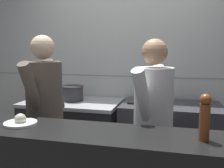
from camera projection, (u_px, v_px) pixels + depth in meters
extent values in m
cube|color=silver|center=(127.00, 64.00, 3.37)|extent=(8.00, 0.06, 2.60)
cube|color=gray|center=(127.00, 76.00, 3.36)|extent=(8.00, 0.00, 0.01)
cube|color=#232326|center=(73.00, 137.00, 3.26)|extent=(1.14, 0.70, 0.83)
cube|color=#B7BABF|center=(72.00, 103.00, 3.20)|extent=(1.16, 0.71, 0.04)
cube|color=#B7BABF|center=(61.00, 141.00, 2.93)|extent=(1.03, 0.03, 0.10)
cube|color=#38383D|center=(170.00, 143.00, 2.96)|extent=(1.09, 0.65, 0.89)
cylinder|color=#2D2D33|center=(73.00, 93.00, 3.20)|extent=(0.25, 0.25, 0.18)
cylinder|color=#2D2D33|center=(73.00, 86.00, 3.19)|extent=(0.27, 0.27, 0.01)
cone|color=#B7BABF|center=(151.00, 98.00, 2.99)|extent=(0.23, 0.23, 0.10)
cube|color=#B7BABF|center=(149.00, 105.00, 2.83)|extent=(0.27, 0.07, 0.01)
cube|color=black|center=(132.00, 103.00, 2.90)|extent=(0.11, 0.04, 0.02)
cylinder|color=white|center=(21.00, 123.00, 1.85)|extent=(0.23, 0.23, 0.02)
sphere|color=beige|center=(20.00, 119.00, 1.84)|extent=(0.08, 0.08, 0.08)
cylinder|color=brown|center=(204.00, 122.00, 1.52)|extent=(0.06, 0.06, 0.22)
sphere|color=brown|center=(206.00, 99.00, 1.50)|extent=(0.07, 0.07, 0.07)
cube|color=black|center=(47.00, 168.00, 2.49)|extent=(0.28, 0.19, 0.76)
cylinder|color=brown|center=(44.00, 96.00, 2.39)|extent=(0.34, 0.34, 0.63)
sphere|color=beige|center=(43.00, 47.00, 2.33)|extent=(0.22, 0.22, 0.22)
cylinder|color=brown|center=(54.00, 85.00, 2.57)|extent=(0.10, 0.32, 0.53)
cylinder|color=brown|center=(32.00, 92.00, 2.19)|extent=(0.10, 0.32, 0.53)
cylinder|color=white|center=(153.00, 105.00, 2.16)|extent=(0.41, 0.41, 0.61)
sphere|color=tan|center=(155.00, 52.00, 2.10)|extent=(0.21, 0.21, 0.21)
cylinder|color=white|center=(162.00, 93.00, 2.31)|extent=(0.19, 0.32, 0.51)
cylinder|color=white|center=(144.00, 100.00, 1.99)|extent=(0.19, 0.32, 0.51)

